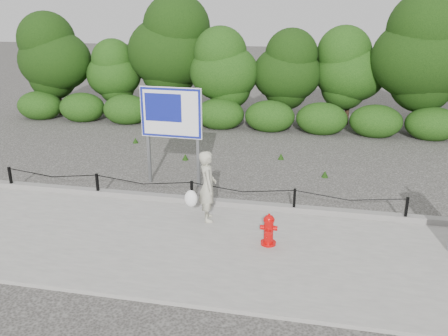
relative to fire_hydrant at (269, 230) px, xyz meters
name	(u,v)px	position (x,y,z in m)	size (l,w,h in m)	color
ground	(192,207)	(-2.09, 1.69, -0.40)	(90.00, 90.00, 0.00)	#2D2B28
sidewalk	(166,243)	(-2.09, -0.31, -0.36)	(14.00, 4.00, 0.08)	gray
curb	(193,200)	(-2.09, 1.74, -0.25)	(14.00, 0.22, 0.14)	slate
chain_barrier	(192,189)	(-2.09, 1.69, 0.05)	(10.06, 0.06, 0.60)	black
treeline	(271,58)	(-1.25, 10.63, 2.26)	(20.54, 4.04, 5.09)	black
fire_hydrant	(269,230)	(0.00, 0.00, 0.00)	(0.36, 0.36, 0.68)	#C70707
pedestrian	(207,187)	(-1.52, 0.89, 0.48)	(0.78, 0.69, 1.63)	#B2B098
advertising_sign	(171,117)	(-3.00, 3.04, 1.51)	(1.69, 0.18, 2.71)	slate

